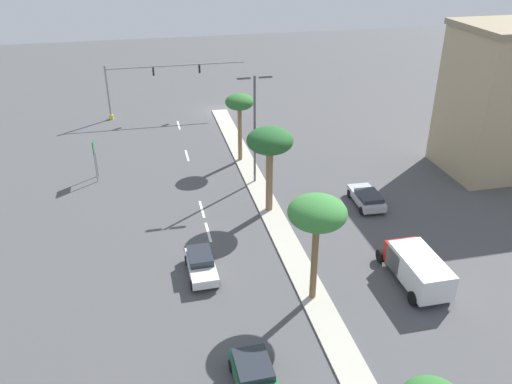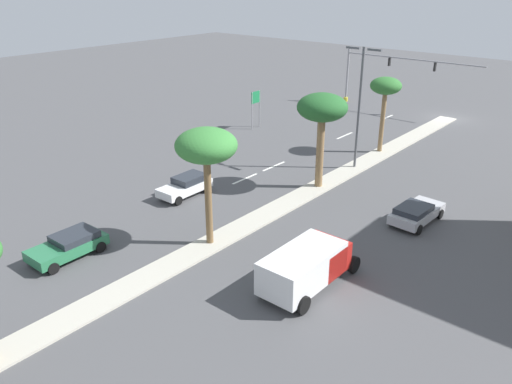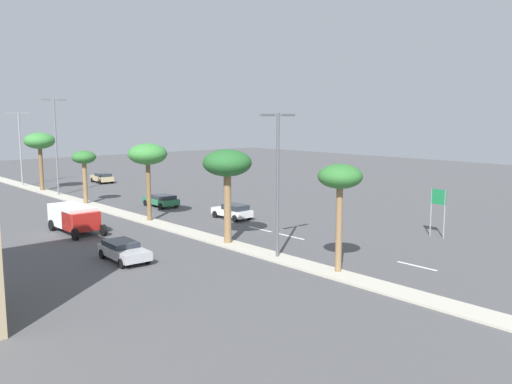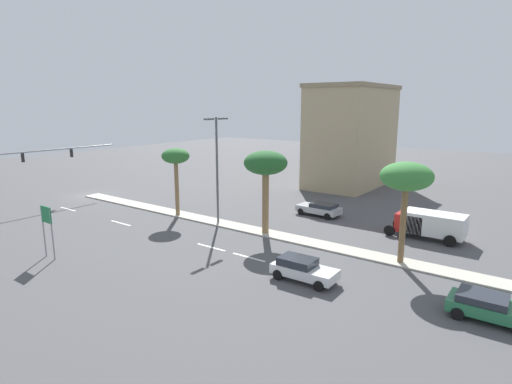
{
  "view_description": "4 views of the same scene",
  "coord_description": "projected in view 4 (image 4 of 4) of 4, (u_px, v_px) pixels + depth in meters",
  "views": [
    {
      "loc": [
        9.2,
        60.96,
        20.73
      ],
      "look_at": [
        1.36,
        26.32,
        2.33
      ],
      "focal_mm": 37.04,
      "sensor_mm": 36.0,
      "label": 1
    },
    {
      "loc": [
        -18.81,
        54.91,
        14.58
      ],
      "look_at": [
        -1.58,
        34.37,
        3.05
      ],
      "focal_mm": 35.94,
      "sensor_mm": 36.0,
      "label": 2
    },
    {
      "loc": [
        -24.03,
        -4.96,
        9.39
      ],
      "look_at": [
        1.92,
        24.24,
        3.8
      ],
      "focal_mm": 37.75,
      "sensor_mm": 36.0,
      "label": 3
    },
    {
      "loc": [
        27.42,
        44.34,
        10.57
      ],
      "look_at": [
        1.46,
        25.33,
        3.81
      ],
      "focal_mm": 29.16,
      "sensor_mm": 36.0,
      "label": 4
    }
  ],
  "objects": [
    {
      "name": "lane_stripe_mid",
      "position": [
        121.0,
        223.0,
        37.88
      ],
      "size": [
        0.2,
        2.8,
        0.01
      ],
      "primitive_type": "cube",
      "color": "silver",
      "rests_on": "ground"
    },
    {
      "name": "street_lamp_front",
      "position": [
        217.0,
        162.0,
        36.68
      ],
      "size": [
        2.9,
        0.24,
        9.42
      ],
      "color": "#515459",
      "rests_on": "median_curb"
    },
    {
      "name": "box_truck",
      "position": [
        427.0,
        223.0,
        33.43
      ],
      "size": [
        2.56,
        5.9,
        2.15
      ],
      "color": "#B21E19",
      "rests_on": "ground"
    },
    {
      "name": "lane_stripe_center",
      "position": [
        488.0,
        321.0,
        20.71
      ],
      "size": [
        0.2,
        2.8,
        0.01
      ],
      "primitive_type": "cube",
      "color": "silver",
      "rests_on": "ground"
    },
    {
      "name": "sedan_white_front",
      "position": [
        303.0,
        269.0,
        25.42
      ],
      "size": [
        1.9,
        4.05,
        1.38
      ],
      "color": "silver",
      "rests_on": "ground"
    },
    {
      "name": "sedan_silver_trailing",
      "position": [
        320.0,
        209.0,
        40.39
      ],
      "size": [
        2.17,
        4.31,
        1.25
      ],
      "color": "#B2B2B7",
      "rests_on": "ground"
    },
    {
      "name": "traffic_signal_gantry",
      "position": [
        12.0,
        171.0,
        41.7
      ],
      "size": [
        16.11,
        0.53,
        6.29
      ],
      "color": "gray",
      "rests_on": "ground"
    },
    {
      "name": "directional_road_sign",
      "position": [
        47.0,
        222.0,
        28.75
      ],
      "size": [
        0.1,
        1.27,
        3.74
      ],
      "color": "gray",
      "rests_on": "ground"
    },
    {
      "name": "lane_stripe_trailing",
      "position": [
        249.0,
        257.0,
        29.38
      ],
      "size": [
        0.2,
        2.8,
        0.01
      ],
      "primitive_type": "cube",
      "color": "silver",
      "rests_on": "ground"
    },
    {
      "name": "sedan_green_center",
      "position": [
        491.0,
        307.0,
        20.7
      ],
      "size": [
        2.12,
        4.2,
        1.28
      ],
      "color": "#287047",
      "rests_on": "ground"
    },
    {
      "name": "palm_tree_outboard",
      "position": [
        406.0,
        178.0,
        27.04
      ],
      "size": [
        3.41,
        3.41,
        6.84
      ],
      "color": "brown",
      "rests_on": "median_curb"
    },
    {
      "name": "palm_tree_left",
      "position": [
        176.0,
        158.0,
        39.27
      ],
      "size": [
        2.63,
        2.63,
        6.46
      ],
      "color": "olive",
      "rests_on": "median_curb"
    },
    {
      "name": "palm_tree_front",
      "position": [
        266.0,
        165.0,
        33.61
      ],
      "size": [
        3.55,
        3.55,
        6.85
      ],
      "color": "olive",
      "rests_on": "median_curb"
    },
    {
      "name": "commercial_building",
      "position": [
        352.0,
        136.0,
        54.57
      ],
      "size": [
        13.94,
        7.92,
        13.13
      ],
      "color": "tan",
      "rests_on": "ground"
    },
    {
      "name": "lane_stripe_outboard",
      "position": [
        211.0,
        247.0,
        31.46
      ],
      "size": [
        0.2,
        2.8,
        0.01
      ],
      "primitive_type": "cube",
      "color": "silver",
      "rests_on": "ground"
    },
    {
      "name": "lane_stripe_rear",
      "position": [
        68.0,
        209.0,
        42.98
      ],
      "size": [
        0.2,
        2.8,
        0.01
      ],
      "primitive_type": "cube",
      "color": "silver",
      "rests_on": "ground"
    },
    {
      "name": "ground_plane",
      "position": [
        363.0,
        255.0,
        29.92
      ],
      "size": [
        160.0,
        160.0,
        0.0
      ],
      "primitive_type": "plane",
      "color": "#4C4C4F"
    }
  ]
}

